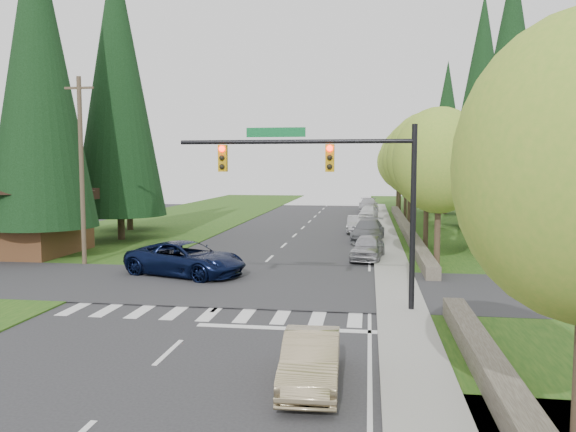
% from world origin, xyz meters
% --- Properties ---
extents(ground, '(120.00, 120.00, 0.00)m').
position_xyz_m(ground, '(0.00, 0.00, 0.00)').
color(ground, '#28282B').
rests_on(ground, ground).
extents(grass_east, '(14.00, 110.00, 0.06)m').
position_xyz_m(grass_east, '(13.00, 20.00, 0.03)').
color(grass_east, '#1B4512').
rests_on(grass_east, ground).
extents(grass_west, '(14.00, 110.00, 0.06)m').
position_xyz_m(grass_west, '(-13.00, 20.00, 0.03)').
color(grass_west, '#1B4512').
rests_on(grass_west, ground).
extents(cross_street, '(120.00, 8.00, 0.10)m').
position_xyz_m(cross_street, '(0.00, 8.00, 0.00)').
color(cross_street, '#28282B').
rests_on(cross_street, ground).
extents(sidewalk_east, '(1.80, 80.00, 0.13)m').
position_xyz_m(sidewalk_east, '(6.90, 22.00, 0.07)').
color(sidewalk_east, gray).
rests_on(sidewalk_east, ground).
extents(curb_east, '(0.20, 80.00, 0.13)m').
position_xyz_m(curb_east, '(6.05, 22.00, 0.07)').
color(curb_east, gray).
rests_on(curb_east, ground).
extents(stone_wall_south, '(0.70, 14.00, 0.70)m').
position_xyz_m(stone_wall_south, '(8.60, -3.00, 0.35)').
color(stone_wall_south, '#4C4438').
rests_on(stone_wall_south, ground).
extents(stone_wall_north, '(0.70, 40.00, 0.70)m').
position_xyz_m(stone_wall_north, '(8.60, 30.00, 0.35)').
color(stone_wall_north, '#4C4438').
rests_on(stone_wall_north, ground).
extents(traffic_signal, '(8.70, 0.37, 6.80)m').
position_xyz_m(traffic_signal, '(4.37, 4.50, 4.98)').
color(traffic_signal, black).
rests_on(traffic_signal, ground).
extents(brown_building, '(8.40, 8.40, 5.40)m').
position_xyz_m(brown_building, '(-15.00, 15.00, 3.14)').
color(brown_building, '#4C2D19').
rests_on(brown_building, ground).
extents(utility_pole, '(1.60, 0.24, 10.00)m').
position_xyz_m(utility_pole, '(-9.50, 12.00, 5.14)').
color(utility_pole, '#473828').
rests_on(utility_pole, ground).
extents(decid_tree_0, '(4.80, 4.80, 8.37)m').
position_xyz_m(decid_tree_0, '(9.20, 14.00, 5.60)').
color(decid_tree_0, '#38281C').
rests_on(decid_tree_0, ground).
extents(decid_tree_1, '(5.20, 5.20, 8.80)m').
position_xyz_m(decid_tree_1, '(9.30, 21.00, 5.80)').
color(decid_tree_1, '#38281C').
rests_on(decid_tree_1, ground).
extents(decid_tree_2, '(5.00, 5.00, 8.82)m').
position_xyz_m(decid_tree_2, '(9.10, 28.00, 5.93)').
color(decid_tree_2, '#38281C').
rests_on(decid_tree_2, ground).
extents(decid_tree_3, '(5.00, 5.00, 8.55)m').
position_xyz_m(decid_tree_3, '(9.20, 35.00, 5.66)').
color(decid_tree_3, '#38281C').
rests_on(decid_tree_3, ground).
extents(decid_tree_4, '(5.40, 5.40, 9.18)m').
position_xyz_m(decid_tree_4, '(9.30, 42.00, 6.06)').
color(decid_tree_4, '#38281C').
rests_on(decid_tree_4, ground).
extents(decid_tree_5, '(4.80, 4.80, 8.30)m').
position_xyz_m(decid_tree_5, '(9.10, 49.00, 5.53)').
color(decid_tree_5, '#38281C').
rests_on(decid_tree_5, ground).
extents(decid_tree_6, '(5.20, 5.20, 8.86)m').
position_xyz_m(decid_tree_6, '(9.20, 56.00, 5.86)').
color(decid_tree_6, '#38281C').
rests_on(decid_tree_6, ground).
extents(conifer_w_a, '(6.12, 6.12, 19.80)m').
position_xyz_m(conifer_w_a, '(-13.00, 14.00, 10.79)').
color(conifer_w_a, '#38281C').
rests_on(conifer_w_a, ground).
extents(conifer_w_b, '(5.44, 5.44, 17.80)m').
position_xyz_m(conifer_w_b, '(-16.00, 18.00, 9.79)').
color(conifer_w_b, '#38281C').
rests_on(conifer_w_b, ground).
extents(conifer_w_c, '(6.46, 6.46, 20.80)m').
position_xyz_m(conifer_w_c, '(-12.00, 22.00, 11.29)').
color(conifer_w_c, '#38281C').
rests_on(conifer_w_c, ground).
extents(conifer_w_e, '(5.78, 5.78, 18.80)m').
position_xyz_m(conifer_w_e, '(-14.00, 28.00, 10.29)').
color(conifer_w_e, '#38281C').
rests_on(conifer_w_e, ground).
extents(conifer_e_a, '(5.44, 5.44, 17.80)m').
position_xyz_m(conifer_e_a, '(14.00, 20.00, 9.79)').
color(conifer_e_a, '#38281C').
rests_on(conifer_e_a, ground).
extents(conifer_e_b, '(6.12, 6.12, 19.80)m').
position_xyz_m(conifer_e_b, '(15.00, 34.00, 10.79)').
color(conifer_e_b, '#38281C').
rests_on(conifer_e_b, ground).
extents(conifer_e_c, '(5.10, 5.10, 16.80)m').
position_xyz_m(conifer_e_c, '(14.00, 48.00, 9.29)').
color(conifer_e_c, '#38281C').
rests_on(conifer_e_c, ground).
extents(sedan_champagne, '(1.50, 3.90, 1.27)m').
position_xyz_m(sedan_champagne, '(4.28, -2.84, 0.63)').
color(sedan_champagne, tan).
rests_on(sedan_champagne, ground).
extents(suv_navy, '(6.58, 4.57, 1.67)m').
position_xyz_m(suv_navy, '(-3.11, 9.90, 0.83)').
color(suv_navy, black).
rests_on(suv_navy, ground).
extents(parked_car_a, '(2.18, 4.35, 1.42)m').
position_xyz_m(parked_car_a, '(5.60, 15.94, 0.71)').
color(parked_car_a, '#A4A4A8').
rests_on(parked_car_a, ground).
extents(parked_car_b, '(2.54, 5.44, 1.54)m').
position_xyz_m(parked_car_b, '(5.60, 23.83, 0.77)').
color(parked_car_b, slate).
rests_on(parked_car_b, ground).
extents(parked_car_c, '(1.45, 4.10, 1.35)m').
position_xyz_m(parked_car_c, '(4.67, 29.00, 0.67)').
color(parked_car_c, '#B1B1B6').
rests_on(parked_car_c, ground).
extents(parked_car_d, '(2.15, 4.35, 1.43)m').
position_xyz_m(parked_car_d, '(5.60, 40.60, 0.71)').
color(parked_car_d, silver).
rests_on(parked_car_d, ground).
extents(parked_car_e, '(2.30, 5.47, 1.58)m').
position_xyz_m(parked_car_e, '(5.60, 49.82, 0.79)').
color(parked_car_e, '#AFAFB4').
rests_on(parked_car_e, ground).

